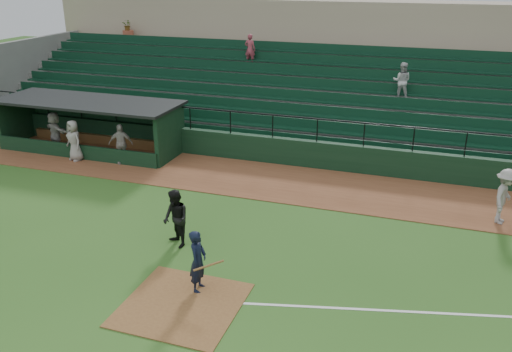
% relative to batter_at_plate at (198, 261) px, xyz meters
% --- Properties ---
extents(ground, '(90.00, 90.00, 0.00)m').
position_rel_batter_at_plate_xyz_m(ground, '(-0.13, 0.20, -0.89)').
color(ground, '#2C571C').
rests_on(ground, ground).
extents(warning_track, '(40.00, 4.00, 0.03)m').
position_rel_batter_at_plate_xyz_m(warning_track, '(-0.13, 8.20, -0.88)').
color(warning_track, brown).
rests_on(warning_track, ground).
extents(home_plate_dirt, '(3.00, 3.00, 0.03)m').
position_rel_batter_at_plate_xyz_m(home_plate_dirt, '(-0.13, -0.80, -0.88)').
color(home_plate_dirt, brown).
rests_on(home_plate_dirt, ground).
extents(foul_line, '(17.49, 4.44, 0.01)m').
position_rel_batter_at_plate_xyz_m(foul_line, '(7.87, 1.40, -0.89)').
color(foul_line, white).
rests_on(foul_line, ground).
extents(stadium_structure, '(38.00, 13.08, 6.40)m').
position_rel_batter_at_plate_xyz_m(stadium_structure, '(-0.13, 16.66, 1.41)').
color(stadium_structure, black).
rests_on(stadium_structure, ground).
extents(dugout, '(8.90, 3.20, 2.42)m').
position_rel_batter_at_plate_xyz_m(dugout, '(-9.88, 9.76, 0.44)').
color(dugout, black).
rests_on(dugout, ground).
extents(batter_at_plate, '(1.03, 0.71, 1.79)m').
position_rel_batter_at_plate_xyz_m(batter_at_plate, '(0.00, 0.00, 0.00)').
color(batter_at_plate, black).
rests_on(batter_at_plate, ground).
extents(umpire, '(1.15, 1.11, 1.87)m').
position_rel_batter_at_plate_xyz_m(umpire, '(-1.70, 2.06, 0.04)').
color(umpire, black).
rests_on(umpire, ground).
extents(runner, '(1.08, 1.42, 1.95)m').
position_rel_batter_at_plate_xyz_m(runner, '(8.12, 7.08, 0.11)').
color(runner, '#9D9793').
rests_on(runner, warning_track).
extents(dugout_player_a, '(1.15, 0.82, 1.81)m').
position_rel_batter_at_plate_xyz_m(dugout_player_a, '(-7.45, 8.06, 0.04)').
color(dugout_player_a, '#A7A19D').
rests_on(dugout_player_a, warning_track).
extents(dugout_player_b, '(1.07, 0.89, 1.86)m').
position_rel_batter_at_plate_xyz_m(dugout_player_b, '(-9.67, 7.75, 0.07)').
color(dugout_player_b, '#9A9690').
rests_on(dugout_player_b, warning_track).
extents(dugout_player_c, '(1.84, 1.16, 1.90)m').
position_rel_batter_at_plate_xyz_m(dugout_player_c, '(-11.35, 8.61, 0.08)').
color(dugout_player_c, '#ABA69F').
rests_on(dugout_player_c, warning_track).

